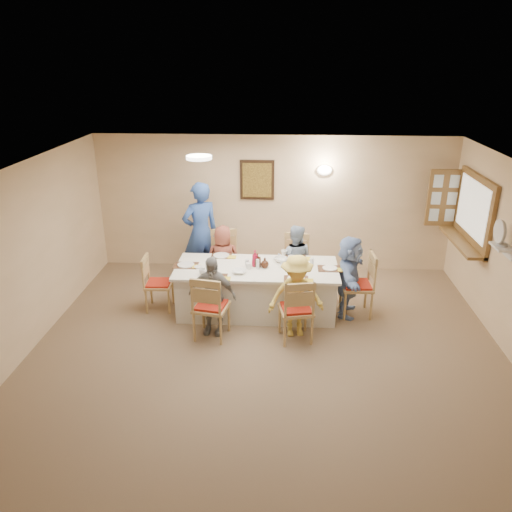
# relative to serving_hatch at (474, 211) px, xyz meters

# --- Properties ---
(ground) EXTENTS (7.00, 7.00, 0.00)m
(ground) POSITION_rel_serving_hatch_xyz_m (-3.21, -2.40, -1.50)
(ground) COLOR brown
(room_walls) EXTENTS (7.00, 7.00, 7.00)m
(room_walls) POSITION_rel_serving_hatch_xyz_m (-3.21, -2.40, 0.01)
(room_walls) COLOR beige
(room_walls) RESTS_ON ground
(wall_picture) EXTENTS (0.62, 0.05, 0.72)m
(wall_picture) POSITION_rel_serving_hatch_xyz_m (-3.51, 1.06, 0.20)
(wall_picture) COLOR black
(wall_picture) RESTS_ON room_walls
(wall_sconce) EXTENTS (0.26, 0.09, 0.18)m
(wall_sconce) POSITION_rel_serving_hatch_xyz_m (-2.31, 1.04, 0.40)
(wall_sconce) COLOR white
(wall_sconce) RESTS_ON room_walls
(ceiling_light) EXTENTS (0.36, 0.36, 0.05)m
(ceiling_light) POSITION_rel_serving_hatch_xyz_m (-4.21, -0.90, 0.97)
(ceiling_light) COLOR white
(ceiling_light) RESTS_ON room_walls
(serving_hatch) EXTENTS (0.06, 1.50, 1.15)m
(serving_hatch) POSITION_rel_serving_hatch_xyz_m (0.00, 0.00, 0.00)
(serving_hatch) COLOR brown
(serving_hatch) RESTS_ON room_walls
(hatch_sill) EXTENTS (0.30, 1.50, 0.05)m
(hatch_sill) POSITION_rel_serving_hatch_xyz_m (-0.12, 0.00, -0.53)
(hatch_sill) COLOR brown
(hatch_sill) RESTS_ON room_walls
(shutter_door) EXTENTS (0.55, 0.04, 1.00)m
(shutter_door) POSITION_rel_serving_hatch_xyz_m (-0.26, 0.76, 0.00)
(shutter_door) COLOR brown
(shutter_door) RESTS_ON room_walls
(fan_shelf) EXTENTS (0.22, 0.36, 0.03)m
(fan_shelf) POSITION_rel_serving_hatch_xyz_m (-0.08, -1.35, -0.10)
(fan_shelf) COLOR white
(fan_shelf) RESTS_ON room_walls
(desk_fan) EXTENTS (0.30, 0.30, 0.28)m
(desk_fan) POSITION_rel_serving_hatch_xyz_m (-0.11, -1.35, 0.05)
(desk_fan) COLOR #A5A5A8
(desk_fan) RESTS_ON fan_shelf
(dining_table) EXTENTS (2.50, 1.06, 0.76)m
(dining_table) POSITION_rel_serving_hatch_xyz_m (-3.42, -0.74, -1.12)
(dining_table) COLOR silver
(dining_table) RESTS_ON ground
(chair_back_left) EXTENTS (0.55, 0.55, 1.03)m
(chair_back_left) POSITION_rel_serving_hatch_xyz_m (-4.02, 0.06, -0.98)
(chair_back_left) COLOR tan
(chair_back_left) RESTS_ON ground
(chair_back_right) EXTENTS (0.54, 0.54, 0.99)m
(chair_back_right) POSITION_rel_serving_hatch_xyz_m (-2.82, 0.06, -1.01)
(chair_back_right) COLOR tan
(chair_back_right) RESTS_ON ground
(chair_front_left) EXTENTS (0.56, 0.56, 1.00)m
(chair_front_left) POSITION_rel_serving_hatch_xyz_m (-4.02, -1.54, -1.00)
(chair_front_left) COLOR tan
(chair_front_left) RESTS_ON ground
(chair_front_right) EXTENTS (0.55, 0.55, 0.98)m
(chair_front_right) POSITION_rel_serving_hatch_xyz_m (-2.82, -1.54, -1.01)
(chair_front_right) COLOR tan
(chair_front_right) RESTS_ON ground
(chair_left_end) EXTENTS (0.44, 0.44, 0.90)m
(chair_left_end) POSITION_rel_serving_hatch_xyz_m (-4.97, -0.74, -1.05)
(chair_left_end) COLOR tan
(chair_left_end) RESTS_ON ground
(chair_right_end) EXTENTS (0.52, 0.52, 1.01)m
(chair_right_end) POSITION_rel_serving_hatch_xyz_m (-1.87, -0.74, -0.99)
(chair_right_end) COLOR tan
(chair_right_end) RESTS_ON ground
(diner_back_left) EXTENTS (0.67, 0.51, 1.18)m
(diner_back_left) POSITION_rel_serving_hatch_xyz_m (-4.02, -0.06, -0.91)
(diner_back_left) COLOR brown
(diner_back_left) RESTS_ON ground
(diner_back_right) EXTENTS (0.73, 0.64, 1.22)m
(diner_back_right) POSITION_rel_serving_hatch_xyz_m (-2.82, -0.06, -0.89)
(diner_back_right) COLOR #8DA2BE
(diner_back_right) RESTS_ON ground
(diner_front_left) EXTENTS (0.79, 0.50, 1.19)m
(diner_front_left) POSITION_rel_serving_hatch_xyz_m (-4.02, -1.42, -0.90)
(diner_front_left) COLOR gray
(diner_front_left) RESTS_ON ground
(diner_front_right) EXTENTS (0.93, 0.69, 1.24)m
(diner_front_right) POSITION_rel_serving_hatch_xyz_m (-2.82, -1.42, -0.88)
(diner_front_right) COLOR #E8C652
(diner_front_right) RESTS_ON ground
(diner_right_end) EXTENTS (1.32, 0.78, 1.29)m
(diner_right_end) POSITION_rel_serving_hatch_xyz_m (-2.00, -0.74, -0.85)
(diner_right_end) COLOR #84A2D8
(diner_right_end) RESTS_ON ground
(caregiver) EXTENTS (1.04, 1.02, 1.81)m
(caregiver) POSITION_rel_serving_hatch_xyz_m (-4.47, 0.41, -0.60)
(caregiver) COLOR #3053A4
(caregiver) RESTS_ON ground
(placemat_fl) EXTENTS (0.38, 0.28, 0.01)m
(placemat_fl) POSITION_rel_serving_hatch_xyz_m (-4.02, -1.16, -0.74)
(placemat_fl) COLOR #472B19
(placemat_fl) RESTS_ON dining_table
(plate_fl) EXTENTS (0.23, 0.23, 0.01)m
(plate_fl) POSITION_rel_serving_hatch_xyz_m (-4.02, -1.16, -0.73)
(plate_fl) COLOR white
(plate_fl) RESTS_ON dining_table
(napkin_fl) EXTENTS (0.13, 0.13, 0.01)m
(napkin_fl) POSITION_rel_serving_hatch_xyz_m (-3.84, -1.21, -0.73)
(napkin_fl) COLOR yellow
(napkin_fl) RESTS_ON dining_table
(placemat_fr) EXTENTS (0.36, 0.27, 0.01)m
(placemat_fr) POSITION_rel_serving_hatch_xyz_m (-2.82, -1.16, -0.74)
(placemat_fr) COLOR #472B19
(placemat_fr) RESTS_ON dining_table
(plate_fr) EXTENTS (0.25, 0.25, 0.02)m
(plate_fr) POSITION_rel_serving_hatch_xyz_m (-2.82, -1.16, -0.73)
(plate_fr) COLOR white
(plate_fr) RESTS_ON dining_table
(napkin_fr) EXTENTS (0.13, 0.13, 0.01)m
(napkin_fr) POSITION_rel_serving_hatch_xyz_m (-2.64, -1.21, -0.73)
(napkin_fr) COLOR yellow
(napkin_fr) RESTS_ON dining_table
(placemat_bl) EXTENTS (0.33, 0.24, 0.01)m
(placemat_bl) POSITION_rel_serving_hatch_xyz_m (-4.02, -0.32, -0.74)
(placemat_bl) COLOR #472B19
(placemat_bl) RESTS_ON dining_table
(plate_bl) EXTENTS (0.26, 0.26, 0.02)m
(plate_bl) POSITION_rel_serving_hatch_xyz_m (-4.02, -0.32, -0.73)
(plate_bl) COLOR white
(plate_bl) RESTS_ON dining_table
(napkin_bl) EXTENTS (0.13, 0.13, 0.01)m
(napkin_bl) POSITION_rel_serving_hatch_xyz_m (-3.84, -0.37, -0.73)
(napkin_bl) COLOR yellow
(napkin_bl) RESTS_ON dining_table
(placemat_br) EXTENTS (0.34, 0.25, 0.01)m
(placemat_br) POSITION_rel_serving_hatch_xyz_m (-2.82, -0.32, -0.74)
(placemat_br) COLOR #472B19
(placemat_br) RESTS_ON dining_table
(plate_br) EXTENTS (0.24, 0.24, 0.01)m
(plate_br) POSITION_rel_serving_hatch_xyz_m (-2.82, -0.32, -0.73)
(plate_br) COLOR white
(plate_br) RESTS_ON dining_table
(napkin_br) EXTENTS (0.15, 0.15, 0.01)m
(napkin_br) POSITION_rel_serving_hatch_xyz_m (-2.64, -0.37, -0.73)
(napkin_br) COLOR yellow
(napkin_br) RESTS_ON dining_table
(placemat_le) EXTENTS (0.37, 0.28, 0.01)m
(placemat_le) POSITION_rel_serving_hatch_xyz_m (-4.52, -0.74, -0.74)
(placemat_le) COLOR #472B19
(placemat_le) RESTS_ON dining_table
(plate_le) EXTENTS (0.26, 0.26, 0.02)m
(plate_le) POSITION_rel_serving_hatch_xyz_m (-4.52, -0.74, -0.73)
(plate_le) COLOR white
(plate_le) RESTS_ON dining_table
(napkin_le) EXTENTS (0.13, 0.13, 0.01)m
(napkin_le) POSITION_rel_serving_hatch_xyz_m (-4.34, -0.79, -0.73)
(napkin_le) COLOR yellow
(napkin_le) RESTS_ON dining_table
(placemat_re) EXTENTS (0.36, 0.27, 0.01)m
(placemat_re) POSITION_rel_serving_hatch_xyz_m (-2.30, -0.74, -0.74)
(placemat_re) COLOR #472B19
(placemat_re) RESTS_ON dining_table
(plate_re) EXTENTS (0.22, 0.22, 0.01)m
(plate_re) POSITION_rel_serving_hatch_xyz_m (-2.30, -0.74, -0.73)
(plate_re) COLOR white
(plate_re) RESTS_ON dining_table
(napkin_re) EXTENTS (0.13, 0.13, 0.01)m
(napkin_re) POSITION_rel_serving_hatch_xyz_m (-2.12, -0.79, -0.73)
(napkin_re) COLOR yellow
(napkin_re) RESTS_ON dining_table
(teacup_a) EXTENTS (0.12, 0.12, 0.08)m
(teacup_a) POSITION_rel_serving_hatch_xyz_m (-4.20, -1.05, -0.70)
(teacup_a) COLOR white
(teacup_a) RESTS_ON dining_table
(teacup_b) EXTENTS (0.17, 0.17, 0.09)m
(teacup_b) POSITION_rel_serving_hatch_xyz_m (-3.00, -0.24, -0.69)
(teacup_b) COLOR white
(teacup_b) RESTS_ON dining_table
(bowl_a) EXTENTS (0.22, 0.22, 0.05)m
(bowl_a) POSITION_rel_serving_hatch_xyz_m (-3.66, -0.98, -0.72)
(bowl_a) COLOR white
(bowl_a) RESTS_ON dining_table
(bowl_b) EXTENTS (0.23, 0.23, 0.07)m
(bowl_b) POSITION_rel_serving_hatch_xyz_m (-3.04, -0.49, -0.71)
(bowl_b) COLOR white
(bowl_b) RESTS_ON dining_table
(condiment_ketchup) EXTENTS (0.17, 0.17, 0.26)m
(condiment_ketchup) POSITION_rel_serving_hatch_xyz_m (-3.44, -0.70, -0.61)
(condiment_ketchup) COLOR #A30E2D
(condiment_ketchup) RESTS_ON dining_table
(condiment_brown) EXTENTS (0.11, 0.12, 0.21)m
(condiment_brown) POSITION_rel_serving_hatch_xyz_m (-3.40, -0.70, -0.64)
(condiment_brown) COLOR #3A1C0F
(condiment_brown) RESTS_ON dining_table
(condiment_malt) EXTENTS (0.21, 0.21, 0.16)m
(condiment_malt) POSITION_rel_serving_hatch_xyz_m (-3.29, -0.74, -0.66)
(condiment_malt) COLOR #3A1C0F
(condiment_malt) RESTS_ON dining_table
(drinking_glass) EXTENTS (0.06, 0.06, 0.10)m
(drinking_glass) POSITION_rel_serving_hatch_xyz_m (-3.57, -0.69, -0.68)
(drinking_glass) COLOR silver
(drinking_glass) RESTS_ON dining_table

